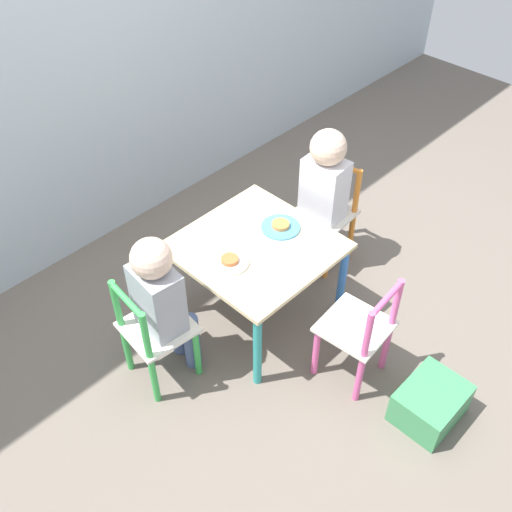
% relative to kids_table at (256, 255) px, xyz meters
% --- Properties ---
extents(ground_plane, '(6.00, 6.00, 0.00)m').
position_rel_kids_table_xyz_m(ground_plane, '(0.00, 0.00, -0.37)').
color(ground_plane, '#6B6056').
extents(kids_table, '(0.62, 0.62, 0.43)m').
position_rel_kids_table_xyz_m(kids_table, '(0.00, 0.00, 0.00)').
color(kids_table, beige).
rests_on(kids_table, ground_plane).
extents(chair_orange, '(0.28, 0.28, 0.53)m').
position_rel_kids_table_xyz_m(chair_orange, '(0.54, 0.04, -0.11)').
color(chair_orange, silver).
rests_on(chair_orange, ground_plane).
extents(chair_green, '(0.28, 0.28, 0.53)m').
position_rel_kids_table_xyz_m(chair_green, '(-0.54, 0.05, -0.11)').
color(chair_green, silver).
rests_on(chair_green, ground_plane).
extents(chair_pink, '(0.28, 0.28, 0.53)m').
position_rel_kids_table_xyz_m(chair_pink, '(0.05, -0.54, -0.11)').
color(chair_pink, silver).
rests_on(chair_pink, ground_plane).
extents(child_right, '(0.22, 0.21, 0.76)m').
position_rel_kids_table_xyz_m(child_right, '(0.48, 0.03, 0.09)').
color(child_right, '#4C608E').
rests_on(child_right, ground_plane).
extents(child_left, '(0.22, 0.21, 0.73)m').
position_rel_kids_table_xyz_m(child_left, '(-0.48, 0.05, 0.07)').
color(child_left, '#4C608E').
rests_on(child_left, ground_plane).
extents(plate_right, '(0.17, 0.17, 0.03)m').
position_rel_kids_table_xyz_m(plate_right, '(0.16, 0.00, 0.07)').
color(plate_right, '#4C9EE0').
rests_on(plate_right, kids_table).
extents(plate_left, '(0.16, 0.16, 0.03)m').
position_rel_kids_table_xyz_m(plate_left, '(-0.16, 0.00, 0.07)').
color(plate_left, white).
rests_on(plate_left, kids_table).
extents(storage_bin, '(0.28, 0.22, 0.16)m').
position_rel_kids_table_xyz_m(storage_bin, '(0.09, -0.89, -0.29)').
color(storage_bin, '#3D8E56').
rests_on(storage_bin, ground_plane).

